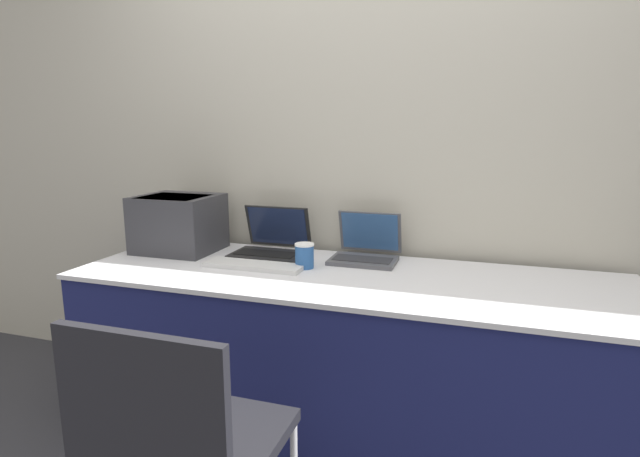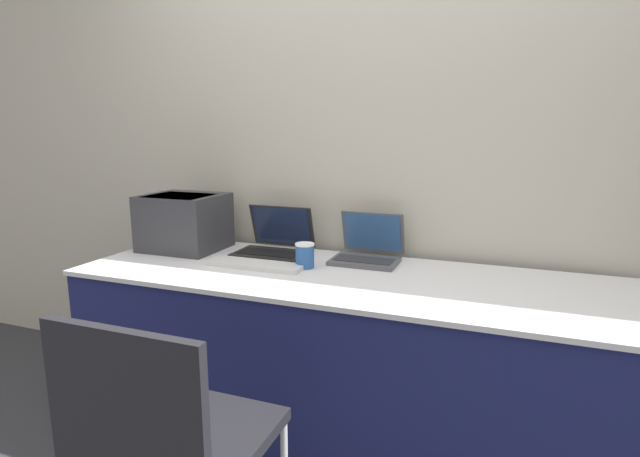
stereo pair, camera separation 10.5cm
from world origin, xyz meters
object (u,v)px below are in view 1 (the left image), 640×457
(chair, at_px, (179,439))
(laptop_right, at_px, (366,250))
(printer, at_px, (178,221))
(external_keyboard, at_px, (253,265))
(laptop_left, at_px, (271,244))
(coffee_cup, at_px, (304,256))

(chair, bearing_deg, laptop_right, 77.49)
(printer, xyz_separation_m, chair, (0.66, -1.04, -0.38))
(printer, distance_m, external_keyboard, 0.53)
(printer, distance_m, laptop_right, 0.93)
(chair, bearing_deg, laptop_left, 100.30)
(laptop_left, distance_m, chair, 1.16)
(laptop_right, bearing_deg, printer, -173.25)
(printer, height_order, external_keyboard, printer)
(laptop_right, height_order, coffee_cup, laptop_right)
(external_keyboard, relative_size, chair, 0.50)
(printer, bearing_deg, external_keyboard, -19.57)
(laptop_right, bearing_deg, chair, -102.51)
(external_keyboard, relative_size, coffee_cup, 4.12)
(coffee_cup, height_order, chair, chair)
(printer, xyz_separation_m, coffee_cup, (0.69, -0.10, -0.09))
(coffee_cup, bearing_deg, laptop_left, 143.30)
(laptop_left, xyz_separation_m, laptop_right, (0.46, 0.04, -0.00))
(laptop_right, distance_m, coffee_cup, 0.31)
(laptop_right, bearing_deg, coffee_cup, -136.53)
(coffee_cup, distance_m, chair, 0.98)
(external_keyboard, height_order, chair, chair)
(laptop_right, xyz_separation_m, coffee_cup, (-0.22, -0.21, 0.01))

